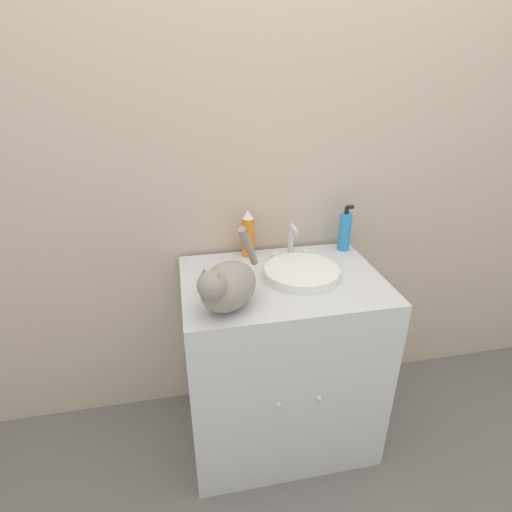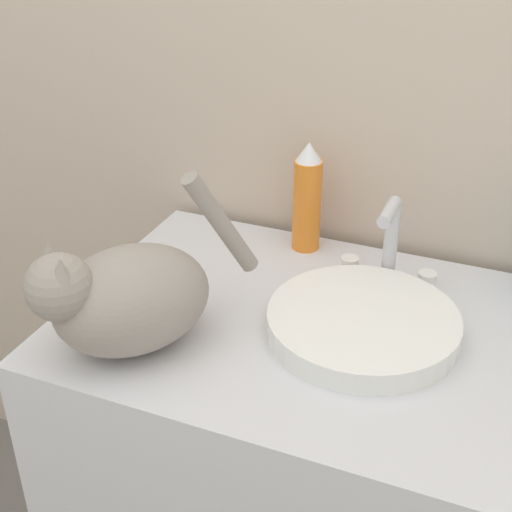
{
  "view_description": "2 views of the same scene",
  "coord_description": "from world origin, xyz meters",
  "views": [
    {
      "loc": [
        -0.38,
        -1.06,
        1.6
      ],
      "look_at": [
        -0.11,
        0.26,
        0.95
      ],
      "focal_mm": 28.0,
      "sensor_mm": 36.0,
      "label": 1
    },
    {
      "loc": [
        0.27,
        -0.62,
        1.49
      ],
      "look_at": [
        -0.09,
        0.26,
        0.95
      ],
      "focal_mm": 50.0,
      "sensor_mm": 36.0,
      "label": 2
    }
  ],
  "objects": [
    {
      "name": "vanity_cabinet",
      "position": [
        0.0,
        0.28,
        0.41
      ],
      "size": [
        0.8,
        0.58,
        0.83
      ],
      "color": "silver",
      "rests_on": "ground_plane"
    },
    {
      "name": "faucet",
      "position": [
        0.08,
        0.44,
        0.9
      ],
      "size": [
        0.17,
        0.1,
        0.17
      ],
      "color": "silver",
      "rests_on": "vanity_cabinet"
    },
    {
      "name": "cat",
      "position": [
        -0.24,
        0.12,
        0.92
      ],
      "size": [
        0.29,
        0.33,
        0.26
      ],
      "rotation": [
        0.0,
        0.0,
        -2.23
      ],
      "color": "gray",
      "rests_on": "vanity_cabinet"
    },
    {
      "name": "spray_bottle",
      "position": [
        -0.1,
        0.52,
        0.93
      ],
      "size": [
        0.05,
        0.05,
        0.21
      ],
      "color": "orange",
      "rests_on": "vanity_cabinet"
    },
    {
      "name": "sink_basin",
      "position": [
        0.08,
        0.29,
        0.85
      ],
      "size": [
        0.3,
        0.3,
        0.04
      ],
      "color": "white",
      "rests_on": "vanity_cabinet"
    },
    {
      "name": "wall_back",
      "position": [
        0.0,
        0.61,
        1.25
      ],
      "size": [
        6.0,
        0.05,
        2.5
      ],
      "color": "#C6B29E",
      "rests_on": "ground_plane"
    }
  ]
}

